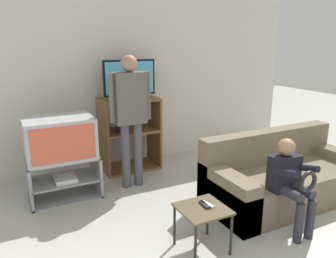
% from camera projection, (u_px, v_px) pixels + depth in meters
% --- Properties ---
extents(wall_back, '(6.40, 0.06, 2.60)m').
position_uv_depth(wall_back, '(107.00, 78.00, 4.70)').
color(wall_back, silver).
rests_on(wall_back, ground_plane).
extents(tv_stand, '(0.81, 0.50, 0.50)m').
position_uv_depth(tv_stand, '(64.00, 178.00, 3.89)').
color(tv_stand, '#939399').
rests_on(tv_stand, ground_plane).
extents(television_main, '(0.76, 0.55, 0.48)m').
position_uv_depth(television_main, '(60.00, 138.00, 3.76)').
color(television_main, '#B2B2B7').
rests_on(television_main, tv_stand).
extents(media_shelf, '(0.81, 0.50, 1.04)m').
position_uv_depth(media_shelf, '(130.00, 133.00, 4.71)').
color(media_shelf, brown).
rests_on(media_shelf, ground_plane).
extents(television_flat, '(0.75, 0.20, 0.53)m').
position_uv_depth(television_flat, '(130.00, 80.00, 4.52)').
color(television_flat, black).
rests_on(television_flat, media_shelf).
extents(snack_table, '(0.41, 0.41, 0.41)m').
position_uv_depth(snack_table, '(203.00, 214.00, 2.86)').
color(snack_table, brown).
rests_on(snack_table, ground_plane).
extents(remote_control_black, '(0.05, 0.15, 0.02)m').
position_uv_depth(remote_control_black, '(204.00, 205.00, 2.88)').
color(remote_control_black, '#232328').
rests_on(remote_control_black, snack_table).
extents(remote_control_white, '(0.07, 0.15, 0.02)m').
position_uv_depth(remote_control_white, '(207.00, 204.00, 2.89)').
color(remote_control_white, silver).
rests_on(remote_control_white, snack_table).
extents(couch, '(1.88, 0.83, 0.79)m').
position_uv_depth(couch, '(282.00, 178.00, 3.82)').
color(couch, '#756651').
rests_on(couch, ground_plane).
extents(person_standing_adult, '(0.53, 0.20, 1.66)m').
position_uv_depth(person_standing_adult, '(131.00, 109.00, 4.00)').
color(person_standing_adult, '#4C4C56').
rests_on(person_standing_adult, ground_plane).
extents(person_seated_child, '(0.33, 0.43, 0.92)m').
position_uv_depth(person_seated_child, '(290.00, 178.00, 3.14)').
color(person_seated_child, '#2D2D38').
rests_on(person_seated_child, ground_plane).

